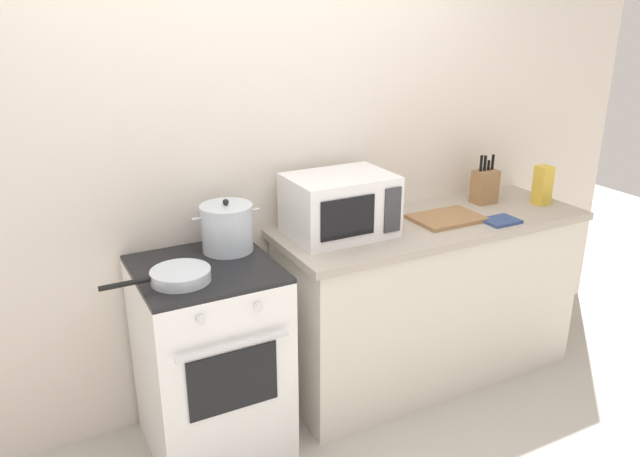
{
  "coord_description": "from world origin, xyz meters",
  "views": [
    {
      "loc": [
        -1.07,
        -1.84,
        2.01
      ],
      "look_at": [
        0.22,
        0.6,
        1.0
      ],
      "focal_mm": 35.18,
      "sensor_mm": 36.0,
      "label": 1
    }
  ],
  "objects_px": {
    "frying_pan": "(179,276)",
    "cutting_board": "(447,218)",
    "stock_pot": "(227,228)",
    "knife_block": "(485,186)",
    "microwave": "(340,205)",
    "oven_mitt": "(501,221)",
    "pasta_box": "(543,185)",
    "stove": "(211,359)"
  },
  "relations": [
    {
      "from": "frying_pan",
      "to": "cutting_board",
      "type": "distance_m",
      "value": 1.46
    },
    {
      "from": "stock_pot",
      "to": "knife_block",
      "type": "bearing_deg",
      "value": 0.21
    },
    {
      "from": "microwave",
      "to": "oven_mitt",
      "type": "height_order",
      "value": "microwave"
    },
    {
      "from": "frying_pan",
      "to": "knife_block",
      "type": "bearing_deg",
      "value": 7.34
    },
    {
      "from": "pasta_box",
      "to": "oven_mitt",
      "type": "height_order",
      "value": "pasta_box"
    },
    {
      "from": "frying_pan",
      "to": "oven_mitt",
      "type": "distance_m",
      "value": 1.68
    },
    {
      "from": "stock_pot",
      "to": "cutting_board",
      "type": "xyz_separation_m",
      "value": [
        1.16,
        -0.13,
        -0.1
      ]
    },
    {
      "from": "stove",
      "to": "knife_block",
      "type": "height_order",
      "value": "knife_block"
    },
    {
      "from": "stock_pot",
      "to": "pasta_box",
      "type": "relative_size",
      "value": 1.47
    },
    {
      "from": "knife_block",
      "to": "pasta_box",
      "type": "distance_m",
      "value": 0.32
    },
    {
      "from": "stock_pot",
      "to": "knife_block",
      "type": "relative_size",
      "value": 1.16
    },
    {
      "from": "cutting_board",
      "to": "pasta_box",
      "type": "bearing_deg",
      "value": -2.67
    },
    {
      "from": "stock_pot",
      "to": "oven_mitt",
      "type": "height_order",
      "value": "stock_pot"
    },
    {
      "from": "stock_pot",
      "to": "oven_mitt",
      "type": "distance_m",
      "value": 1.42
    },
    {
      "from": "stove",
      "to": "frying_pan",
      "type": "bearing_deg",
      "value": -145.45
    },
    {
      "from": "stock_pot",
      "to": "frying_pan",
      "type": "xyz_separation_m",
      "value": [
        -0.29,
        -0.23,
        -0.08
      ]
    },
    {
      "from": "frying_pan",
      "to": "cutting_board",
      "type": "xyz_separation_m",
      "value": [
        1.45,
        0.1,
        -0.02
      ]
    },
    {
      "from": "stock_pot",
      "to": "cutting_board",
      "type": "relative_size",
      "value": 0.9
    },
    {
      "from": "stock_pot",
      "to": "frying_pan",
      "type": "relative_size",
      "value": 0.72
    },
    {
      "from": "microwave",
      "to": "knife_block",
      "type": "distance_m",
      "value": 0.98
    },
    {
      "from": "stove",
      "to": "oven_mitt",
      "type": "relative_size",
      "value": 5.11
    },
    {
      "from": "cutting_board",
      "to": "knife_block",
      "type": "xyz_separation_m",
      "value": [
        0.37,
        0.14,
        0.09
      ]
    },
    {
      "from": "oven_mitt",
      "to": "frying_pan",
      "type": "bearing_deg",
      "value": 177.81
    },
    {
      "from": "stove",
      "to": "knife_block",
      "type": "relative_size",
      "value": 3.29
    },
    {
      "from": "cutting_board",
      "to": "knife_block",
      "type": "height_order",
      "value": "knife_block"
    },
    {
      "from": "knife_block",
      "to": "oven_mitt",
      "type": "bearing_deg",
      "value": -116.22
    },
    {
      "from": "frying_pan",
      "to": "knife_block",
      "type": "xyz_separation_m",
      "value": [
        1.83,
        0.24,
        0.07
      ]
    },
    {
      "from": "stock_pot",
      "to": "knife_block",
      "type": "height_order",
      "value": "knife_block"
    },
    {
      "from": "stove",
      "to": "frying_pan",
      "type": "relative_size",
      "value": 2.06
    },
    {
      "from": "pasta_box",
      "to": "oven_mitt",
      "type": "bearing_deg",
      "value": -162.66
    },
    {
      "from": "knife_block",
      "to": "oven_mitt",
      "type": "xyz_separation_m",
      "value": [
        -0.15,
        -0.3,
        -0.09
      ]
    },
    {
      "from": "cutting_board",
      "to": "oven_mitt",
      "type": "relative_size",
      "value": 2.0
    },
    {
      "from": "cutting_board",
      "to": "oven_mitt",
      "type": "xyz_separation_m",
      "value": [
        0.23,
        -0.16,
        -0.0
      ]
    },
    {
      "from": "cutting_board",
      "to": "pasta_box",
      "type": "height_order",
      "value": "pasta_box"
    },
    {
      "from": "cutting_board",
      "to": "pasta_box",
      "type": "relative_size",
      "value": 1.64
    },
    {
      "from": "stove",
      "to": "stock_pot",
      "type": "bearing_deg",
      "value": 40.7
    },
    {
      "from": "frying_pan",
      "to": "microwave",
      "type": "height_order",
      "value": "microwave"
    },
    {
      "from": "stock_pot",
      "to": "knife_block",
      "type": "distance_m",
      "value": 1.53
    },
    {
      "from": "frying_pan",
      "to": "stove",
      "type": "bearing_deg",
      "value": 34.55
    },
    {
      "from": "pasta_box",
      "to": "stock_pot",
      "type": "bearing_deg",
      "value": 174.79
    },
    {
      "from": "stock_pot",
      "to": "microwave",
      "type": "height_order",
      "value": "microwave"
    },
    {
      "from": "frying_pan",
      "to": "microwave",
      "type": "xyz_separation_m",
      "value": [
        0.85,
        0.17,
        0.12
      ]
    }
  ]
}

